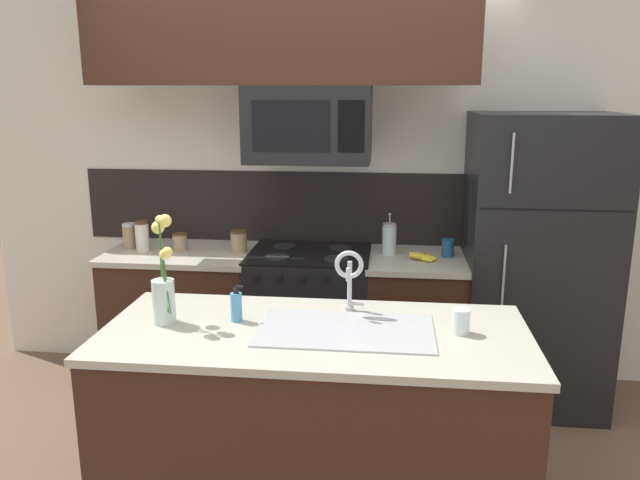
{
  "coord_description": "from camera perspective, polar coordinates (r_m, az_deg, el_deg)",
  "views": [
    {
      "loc": [
        0.49,
        -2.86,
        1.93
      ],
      "look_at": [
        0.14,
        0.27,
        1.16
      ],
      "focal_mm": 35.0,
      "sensor_mm": 36.0,
      "label": 1
    }
  ],
  "objects": [
    {
      "name": "kitchen_sink",
      "position": [
        2.74,
        2.31,
        -9.65
      ],
      "size": [
        0.76,
        0.44,
        0.16
      ],
      "color": "#ADAFB5",
      "rests_on": "island_counter"
    },
    {
      "name": "splash_band",
      "position": [
        4.19,
        -0.41,
        2.98
      ],
      "size": [
        3.17,
        0.01,
        0.48
      ],
      "primitive_type": "cube",
      "color": "black",
      "rests_on": "rear_partition"
    },
    {
      "name": "french_press",
      "position": [
        3.93,
        6.35,
        0.09
      ],
      "size": [
        0.09,
        0.09,
        0.27
      ],
      "color": "silver",
      "rests_on": "back_counter_right"
    },
    {
      "name": "banana_bunch",
      "position": [
        3.84,
        9.43,
        -1.53
      ],
      "size": [
        0.19,
        0.16,
        0.08
      ],
      "color": "yellow",
      "rests_on": "back_counter_right"
    },
    {
      "name": "drinking_glass",
      "position": [
        2.74,
        12.75,
        -7.27
      ],
      "size": [
        0.08,
        0.08,
        0.11
      ],
      "color": "silver",
      "rests_on": "island_counter"
    },
    {
      "name": "sink_faucet",
      "position": [
        2.86,
        2.7,
        -3.01
      ],
      "size": [
        0.14,
        0.14,
        0.31
      ],
      "color": "#B7BABF",
      "rests_on": "island_counter"
    },
    {
      "name": "microwave",
      "position": [
        3.78,
        -1.06,
        10.53
      ],
      "size": [
        0.74,
        0.4,
        0.45
      ],
      "color": "black"
    },
    {
      "name": "ground_plane",
      "position": [
        3.49,
        -2.92,
        -19.91
      ],
      "size": [
        10.0,
        10.0,
        0.0
      ],
      "primitive_type": "plane",
      "color": "brown"
    },
    {
      "name": "coffee_tin",
      "position": [
        3.95,
        11.61,
        -0.71
      ],
      "size": [
        0.08,
        0.08,
        0.11
      ],
      "primitive_type": "cylinder",
      "color": "#1E5184",
      "rests_on": "back_counter_right"
    },
    {
      "name": "storage_jar_squat",
      "position": [
        4.0,
        -7.43,
        -0.14
      ],
      "size": [
        0.1,
        0.1,
        0.14
      ],
      "color": "#997F5B",
      "rests_on": "back_counter_left"
    },
    {
      "name": "storage_jar_short",
      "position": [
        4.11,
        -12.69,
        -0.17
      ],
      "size": [
        0.09,
        0.09,
        0.11
      ],
      "color": "#997F5B",
      "rests_on": "back_counter_left"
    },
    {
      "name": "stove_range",
      "position": [
        4.07,
        -0.94,
        -7.44
      ],
      "size": [
        0.76,
        0.64,
        0.93
      ],
      "color": "black",
      "rests_on": "ground"
    },
    {
      "name": "back_counter_right",
      "position": [
        4.04,
        8.65,
        -7.81
      ],
      "size": [
        0.62,
        0.65,
        0.91
      ],
      "color": "#381E14",
      "rests_on": "ground"
    },
    {
      "name": "storage_jar_medium",
      "position": [
        4.16,
        -15.95,
        0.38
      ],
      "size": [
        0.09,
        0.09,
        0.2
      ],
      "color": "silver",
      "rests_on": "back_counter_left"
    },
    {
      "name": "dish_soap_bottle",
      "position": [
        2.83,
        -7.66,
        -6.03
      ],
      "size": [
        0.06,
        0.05,
        0.16
      ],
      "color": "#4C93C6",
      "rests_on": "island_counter"
    },
    {
      "name": "island_counter",
      "position": [
        2.93,
        -0.47,
        -16.49
      ],
      "size": [
        1.85,
        0.83,
        0.91
      ],
      "color": "#381E14",
      "rests_on": "ground"
    },
    {
      "name": "storage_jar_tall",
      "position": [
        4.25,
        -17.05,
        0.37
      ],
      "size": [
        0.08,
        0.08,
        0.17
      ],
      "color": "#997F5B",
      "rests_on": "back_counter_left"
    },
    {
      "name": "rear_partition",
      "position": [
        4.19,
        3.76,
        5.05
      ],
      "size": [
        5.2,
        0.1,
        2.6
      ],
      "primitive_type": "cube",
      "color": "silver",
      "rests_on": "ground"
    },
    {
      "name": "refrigerator",
      "position": [
        4.02,
        19.07,
        -1.95
      ],
      "size": [
        0.84,
        0.74,
        1.79
      ],
      "color": "black",
      "rests_on": "ground"
    },
    {
      "name": "back_counter_left",
      "position": [
        4.25,
        -12.26,
        -6.89
      ],
      "size": [
        0.94,
        0.65,
        0.91
      ],
      "color": "#381E14",
      "rests_on": "ground"
    },
    {
      "name": "flower_vase",
      "position": [
        2.84,
        -14.1,
        -4.44
      ],
      "size": [
        0.14,
        0.19,
        0.49
      ],
      "color": "silver",
      "rests_on": "island_counter"
    },
    {
      "name": "upper_cabinet_band",
      "position": [
        3.78,
        -3.72,
        18.48
      ],
      "size": [
        2.26,
        0.34,
        0.6
      ],
      "primitive_type": "cube",
      "color": "#381E14"
    }
  ]
}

